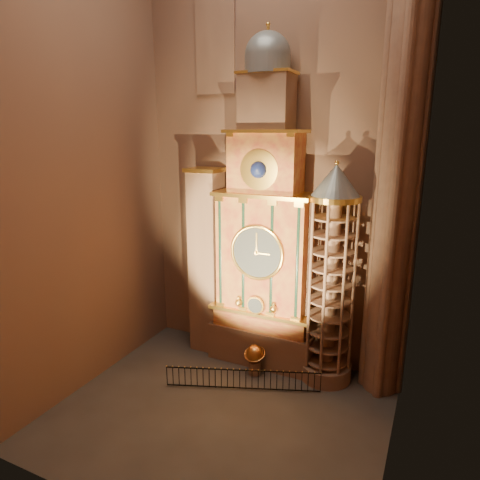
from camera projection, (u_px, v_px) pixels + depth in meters
The scene contains 11 objects.
floor at pixel (220, 412), 18.91m from camera, with size 14.00×14.00×0.00m, color #383330.
wall_back at pixel (274, 153), 21.44m from camera, with size 22.00×22.00×0.00m, color #845D47.
wall_left at pixel (79, 155), 19.06m from camera, with size 22.00×22.00×0.00m, color #845D47.
wall_right at pixel (416, 166), 13.29m from camera, with size 22.00×22.00×0.00m, color #845D47.
astronomical_clock at pixel (265, 241), 21.60m from camera, with size 5.60×2.41×16.70m.
portrait_tower at pixel (207, 261), 23.40m from camera, with size 1.80×1.60×10.20m.
stair_turret at pixel (331, 278), 20.28m from camera, with size 2.50×2.50×10.80m.
gothic_pier at pixel (400, 157), 18.05m from camera, with size 2.04×2.04×22.00m.
stained_glass_window at pixel (215, 39), 21.32m from camera, with size 2.20×0.14×5.20m.
celestial_globe at pixel (255, 357), 21.65m from camera, with size 1.15×1.09×1.58m.
iron_railing at pixel (243, 379), 20.40m from camera, with size 6.90×2.66×1.01m.
Camera 1 is at (7.77, -14.50, 12.07)m, focal length 32.00 mm.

